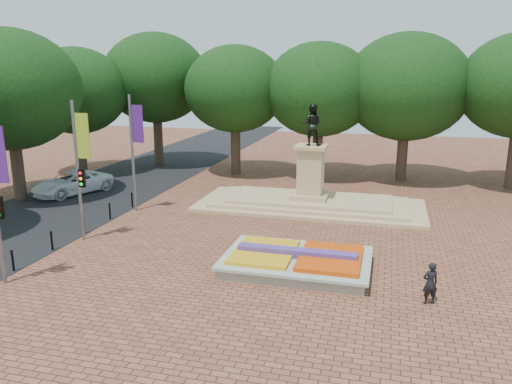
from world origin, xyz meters
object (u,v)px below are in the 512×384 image
Objects in this scene: flower_bed at (297,261)px; pedestrian at (430,283)px; monument at (310,193)px; van at (72,183)px.

pedestrian is at bearing -20.33° from flower_bed.
flower_bed is 0.45× the size of monument.
van is at bearing -48.10° from pedestrian.
pedestrian is at bearing -62.09° from monument.
monument is (-1.03, 10.00, 0.50)m from flower_bed.
van reaches higher than flower_bed.
van is (-16.45, -0.86, -0.12)m from monument.
monument reaches higher than pedestrian.
pedestrian reaches higher than flower_bed.
pedestrian is at bearing -2.71° from van.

